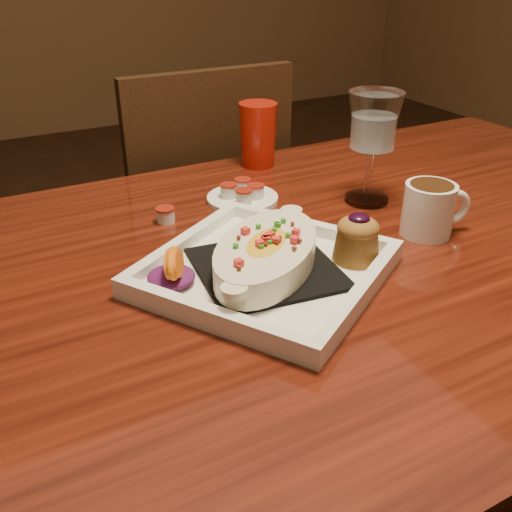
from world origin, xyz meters
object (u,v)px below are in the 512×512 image
chair_far (196,228)px  red_tumbler (258,135)px  plate (273,259)px  table (341,294)px  coffee_mug (430,207)px  goblet (373,127)px  saucer (243,196)px

chair_far → red_tumbler: chair_far is taller
plate → red_tumbler: (0.20, 0.42, 0.04)m
table → plate: size_ratio=3.66×
coffee_mug → goblet: bearing=105.7°
coffee_mug → red_tumbler: size_ratio=0.86×
goblet → coffee_mug: bearing=-88.9°
goblet → saucer: 0.26m
goblet → saucer: bearing=152.3°
chair_far → red_tumbler: (0.05, -0.25, 0.31)m
table → saucer: bearing=107.3°
table → chair_far: chair_far is taller
goblet → red_tumbler: 0.29m
table → coffee_mug: 0.20m
coffee_mug → chair_far: bearing=116.0°
table → red_tumbler: bearing=82.6°
coffee_mug → goblet: (-0.00, 0.15, 0.09)m
table → chair_far: (-0.00, 0.63, -0.15)m
chair_far → goblet: size_ratio=4.71×
chair_far → saucer: 0.49m
table → red_tumbler: 0.42m
saucer → red_tumbler: bearing=53.4°
table → plate: (-0.15, -0.04, 0.12)m
chair_far → saucer: bearing=80.4°
plate → red_tumbler: size_ratio=3.12×
plate → coffee_mug: bearing=-31.7°
table → saucer: size_ratio=11.55×
table → saucer: (-0.07, 0.22, 0.11)m
table → saucer: 0.26m
table → plate: plate is taller
table → goblet: 0.29m
goblet → chair_far: bearing=104.3°
chair_far → coffee_mug: 0.74m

